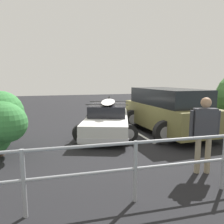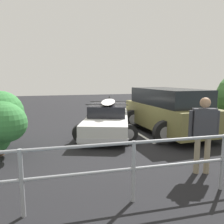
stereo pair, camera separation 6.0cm
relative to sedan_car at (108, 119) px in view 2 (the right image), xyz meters
The scene contains 6 objects.
ground_plane 0.75m from the sedan_car, 153.42° to the left, with size 44.00×44.00×0.02m, color black.
parking_stripe 1.27m from the sedan_car, behind, with size 3.68×0.12×0.00m, color silver.
sedan_car is the anchor object (origin of this frame).
suv_car 2.40m from the sedan_car, 164.39° to the left, with size 2.74×4.57×1.79m.
person_bystander 4.44m from the sedan_car, 104.30° to the left, with size 0.66×0.33×1.76m.
railing_fence 5.03m from the sedan_car, 80.12° to the left, with size 7.38×0.35×1.11m.
Camera 2 is at (2.64, 8.11, 2.16)m, focal length 35.00 mm.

